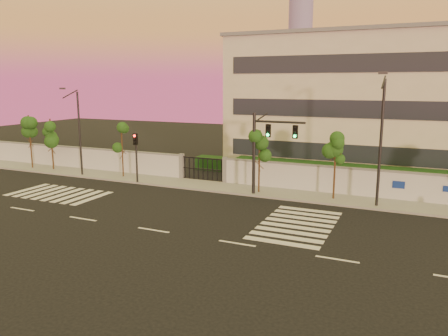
{
  "coord_description": "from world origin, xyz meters",
  "views": [
    {
      "loc": [
        12.97,
        -19.41,
        7.98
      ],
      "look_at": [
        1.58,
        6.0,
        2.57
      ],
      "focal_mm": 35.0,
      "sensor_mm": 36.0,
      "label": 1
    }
  ],
  "objects": [
    {
      "name": "perimeter_wall",
      "position": [
        0.1,
        12.0,
        1.07
      ],
      "size": [
        60.0,
        0.36,
        2.2
      ],
      "color": "silver",
      "rests_on": "ground"
    },
    {
      "name": "street_tree_e",
      "position": [
        7.95,
        10.4,
        3.38
      ],
      "size": [
        1.59,
        1.26,
        4.59
      ],
      "color": "#382314",
      "rests_on": "ground"
    },
    {
      "name": "street_tree_c",
      "position": [
        -9.85,
        10.46,
        3.41
      ],
      "size": [
        1.46,
        1.16,
        4.64
      ],
      "color": "#382314",
      "rests_on": "ground"
    },
    {
      "name": "ground",
      "position": [
        0.0,
        0.0,
        0.0
      ],
      "size": [
        120.0,
        120.0,
        0.0
      ],
      "primitive_type": "plane",
      "color": "black",
      "rests_on": "ground"
    },
    {
      "name": "traffic_signal_secondary",
      "position": [
        -7.48,
        9.08,
        2.66
      ],
      "size": [
        0.33,
        0.33,
        4.19
      ],
      "rotation": [
        0.0,
        0.0,
        0.3
      ],
      "color": "black",
      "rests_on": "ground"
    },
    {
      "name": "street_tree_b",
      "position": [
        -17.78,
        10.46,
        3.55
      ],
      "size": [
        1.63,
        1.29,
        4.82
      ],
      "color": "#382314",
      "rests_on": "ground"
    },
    {
      "name": "street_tree_a",
      "position": [
        -20.12,
        10.17,
        3.74
      ],
      "size": [
        1.56,
        1.24,
        5.08
      ],
      "color": "#382314",
      "rests_on": "ground"
    },
    {
      "name": "institutional_building",
      "position": [
        9.0,
        21.99,
        6.16
      ],
      "size": [
        24.4,
        12.4,
        12.25
      ],
      "color": "beige",
      "rests_on": "ground"
    },
    {
      "name": "hedge_row",
      "position": [
        1.17,
        14.74,
        0.82
      ],
      "size": [
        41.0,
        4.25,
        1.8
      ],
      "color": "#103716",
      "rests_on": "ground"
    },
    {
      "name": "streetlight_west",
      "position": [
        -13.62,
        9.44,
        4.13
      ],
      "size": [
        0.46,
        1.84,
        7.64
      ],
      "color": "black",
      "rests_on": "ground"
    },
    {
      "name": "distant_skyscraper",
      "position": [
        -65.0,
        280.0,
        61.98
      ],
      "size": [
        16.0,
        16.0,
        118.0
      ],
      "color": "slate",
      "rests_on": "ground"
    },
    {
      "name": "sidewalk",
      "position": [
        0.0,
        10.5,
        0.07
      ],
      "size": [
        60.0,
        3.0,
        0.15
      ],
      "primitive_type": "cube",
      "color": "gray",
      "rests_on": "ground"
    },
    {
      "name": "streetlight_east",
      "position": [
        10.82,
        9.57,
        4.67
      ],
      "size": [
        0.52,
        2.08,
        8.65
      ],
      "color": "black",
      "rests_on": "ground"
    },
    {
      "name": "road_markings",
      "position": [
        -1.58,
        3.76,
        0.01
      ],
      "size": [
        57.0,
        7.62,
        0.02
      ],
      "color": "silver",
      "rests_on": "ground"
    },
    {
      "name": "traffic_signal_main",
      "position": [
        3.12,
        9.45,
        3.76
      ],
      "size": [
        3.76,
        0.37,
        5.95
      ],
      "rotation": [
        0.0,
        0.0,
        -0.0
      ],
      "color": "black",
      "rests_on": "ground"
    },
    {
      "name": "street_tree_d",
      "position": [
        2.6,
        10.05,
        3.45
      ],
      "size": [
        1.45,
        1.15,
        4.68
      ],
      "color": "#382314",
      "rests_on": "ground"
    }
  ]
}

